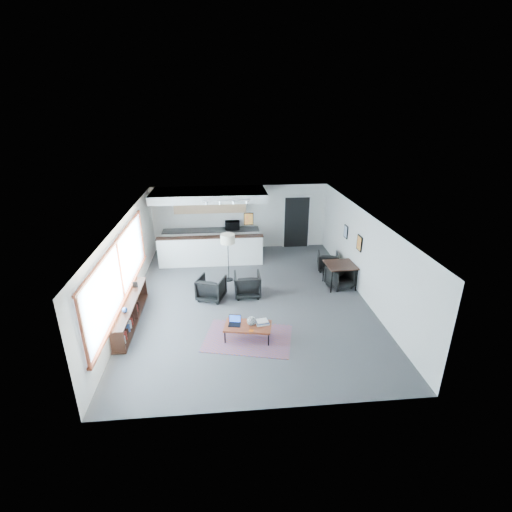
{
  "coord_description": "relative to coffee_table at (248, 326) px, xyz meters",
  "views": [
    {
      "loc": [
        -0.74,
        -10.04,
        5.48
      ],
      "look_at": [
        0.25,
        0.4,
        1.25
      ],
      "focal_mm": 26.0,
      "sensor_mm": 36.0,
      "label": 1
    }
  ],
  "objects": [
    {
      "name": "window",
      "position": [
        -3.27,
        1.19,
        1.1
      ],
      "size": [
        0.1,
        5.95,
        1.66
      ],
      "color": "#8CBFFF",
      "rests_on": "room"
    },
    {
      "name": "laptop",
      "position": [
        -0.32,
        0.11,
        0.09
      ],
      "size": [
        0.34,
        0.3,
        0.22
      ],
      "rotation": [
        0.0,
        0.0,
        -0.17
      ],
      "color": "black",
      "rests_on": "coffee_table"
    },
    {
      "name": "dining_chair_far",
      "position": [
        3.18,
        4.0,
        -0.05
      ],
      "size": [
        0.69,
        0.66,
        0.61
      ],
      "primitive_type": "imported",
      "rotation": [
        0.0,
        0.0,
        2.95
      ],
      "color": "black",
      "rests_on": "floor"
    },
    {
      "name": "book_stack",
      "position": [
        0.37,
        0.05,
        0.08
      ],
      "size": [
        0.37,
        0.32,
        0.1
      ],
      "rotation": [
        0.0,
        0.0,
        0.16
      ],
      "color": "silver",
      "rests_on": "coffee_table"
    },
    {
      "name": "doorway",
      "position": [
        2.49,
        6.51,
        0.72
      ],
      "size": [
        1.1,
        0.12,
        2.15
      ],
      "color": "black",
      "rests_on": "room"
    },
    {
      "name": "dining_chair_near",
      "position": [
        3.19,
        2.62,
        -0.04
      ],
      "size": [
        0.77,
        0.75,
        0.64
      ],
      "primitive_type": "imported",
      "rotation": [
        0.0,
        0.0,
        0.34
      ],
      "color": "black",
      "rests_on": "floor"
    },
    {
      "name": "coaster",
      "position": [
        0.06,
        -0.25,
        0.03
      ],
      "size": [
        0.13,
        0.13,
        0.01
      ],
      "rotation": [
        0.0,
        0.0,
        -0.32
      ],
      "color": "#E5590C",
      "rests_on": "coffee_table"
    },
    {
      "name": "armchair_right",
      "position": [
        0.16,
        2.33,
        0.05
      ],
      "size": [
        0.79,
        0.74,
        0.81
      ],
      "primitive_type": "imported",
      "rotation": [
        0.0,
        0.0,
        3.14
      ],
      "color": "black",
      "rests_on": "floor"
    },
    {
      "name": "kilim_rug",
      "position": [
        -0.0,
        0.0,
        -0.35
      ],
      "size": [
        2.44,
        1.93,
        0.01
      ],
      "rotation": [
        0.0,
        0.0,
        -0.23
      ],
      "color": "#6C4152",
      "rests_on": "floor"
    },
    {
      "name": "microwave",
      "position": [
        -0.15,
        6.24,
        0.77
      ],
      "size": [
        0.58,
        0.33,
        0.39
      ],
      "primitive_type": "imported",
      "rotation": [
        0.0,
        0.0,
        -0.02
      ],
      "color": "black",
      "rests_on": "kitchenette"
    },
    {
      "name": "coffee_table",
      "position": [
        0.0,
        0.0,
        0.0
      ],
      "size": [
        1.27,
        0.84,
        0.38
      ],
      "rotation": [
        0.0,
        0.0,
        -0.19
      ],
      "color": "maroon",
      "rests_on": "floor"
    },
    {
      "name": "track_light",
      "position": [
        -0.39,
        4.29,
        2.17
      ],
      "size": [
        1.6,
        0.07,
        0.15
      ],
      "color": "silver",
      "rests_on": "room"
    },
    {
      "name": "dining_table",
      "position": [
        3.19,
        2.68,
        0.35
      ],
      "size": [
        0.96,
        0.96,
        0.78
      ],
      "rotation": [
        0.0,
        0.0,
        0.05
      ],
      "color": "black",
      "rests_on": "floor"
    },
    {
      "name": "ceramic_pot",
      "position": [
        0.09,
        0.01,
        0.14
      ],
      "size": [
        0.23,
        0.23,
        0.23
      ],
      "rotation": [
        0.0,
        0.0,
        -0.23
      ],
      "color": "gray",
      "rests_on": "coffee_table"
    },
    {
      "name": "room",
      "position": [
        0.19,
        2.09,
        0.95
      ],
      "size": [
        7.02,
        9.02,
        2.62
      ],
      "color": "#4A4A4C",
      "rests_on": "ground"
    },
    {
      "name": "wall_art_upper",
      "position": [
        3.66,
        3.79,
        1.15
      ],
      "size": [
        0.03,
        0.34,
        0.44
      ],
      "color": "black",
      "rests_on": "room"
    },
    {
      "name": "wall_art_lower",
      "position": [
        3.66,
        2.49,
        1.2
      ],
      "size": [
        0.03,
        0.38,
        0.48
      ],
      "color": "black",
      "rests_on": "room"
    },
    {
      "name": "kitchenette",
      "position": [
        -1.0,
        5.8,
        1.02
      ],
      "size": [
        4.2,
        1.96,
        2.6
      ],
      "color": "white",
      "rests_on": "floor"
    },
    {
      "name": "console",
      "position": [
        -3.1,
        1.04,
        -0.03
      ],
      "size": [
        0.35,
        3.0,
        0.8
      ],
      "color": "black",
      "rests_on": "floor"
    },
    {
      "name": "armchair_left",
      "position": [
        -0.95,
        2.21,
        0.04
      ],
      "size": [
        0.96,
        0.93,
        0.78
      ],
      "primitive_type": "imported",
      "rotation": [
        0.0,
        0.0,
        2.8
      ],
      "color": "black",
      "rests_on": "floor"
    },
    {
      "name": "floor_lamp",
      "position": [
        -0.39,
        3.47,
        1.07
      ],
      "size": [
        0.63,
        0.63,
        1.64
      ],
      "rotation": [
        0.0,
        0.0,
        -0.43
      ],
      "color": "black",
      "rests_on": "floor"
    }
  ]
}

